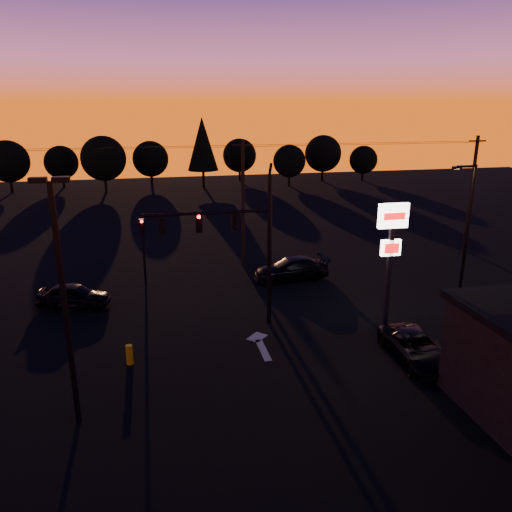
% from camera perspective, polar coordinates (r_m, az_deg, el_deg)
% --- Properties ---
extents(ground, '(120.00, 120.00, 0.00)m').
position_cam_1_polar(ground, '(23.47, 0.18, -11.94)').
color(ground, black).
rests_on(ground, ground).
extents(lane_arrow, '(1.20, 3.10, 0.01)m').
position_cam_1_polar(lane_arrow, '(25.00, 0.49, -9.99)').
color(lane_arrow, beige).
rests_on(lane_arrow, ground).
extents(traffic_signal_mast, '(6.79, 0.52, 8.58)m').
position_cam_1_polar(traffic_signal_mast, '(25.24, -1.96, 2.29)').
color(traffic_signal_mast, black).
rests_on(traffic_signal_mast, ground).
extents(secondary_signal, '(0.30, 0.31, 4.35)m').
position_cam_1_polar(secondary_signal, '(32.66, -12.79, 1.58)').
color(secondary_signal, black).
rests_on(secondary_signal, ground).
extents(parking_lot_light, '(1.25, 0.30, 9.14)m').
position_cam_1_polar(parking_lot_light, '(18.38, -21.20, -3.63)').
color(parking_lot_light, black).
rests_on(parking_lot_light, ground).
extents(pylon_sign, '(1.50, 0.28, 6.80)m').
position_cam_1_polar(pylon_sign, '(25.20, 15.19, 1.61)').
color(pylon_sign, black).
rests_on(pylon_sign, ground).
extents(streetlight, '(1.55, 0.35, 8.00)m').
position_cam_1_polar(streetlight, '(32.17, 22.94, 3.26)').
color(streetlight, black).
rests_on(streetlight, ground).
extents(utility_pole_1, '(1.40, 0.26, 9.00)m').
position_cam_1_polar(utility_pole_1, '(35.28, -1.49, 6.05)').
color(utility_pole_1, black).
rests_on(utility_pole_1, ground).
extents(utility_pole_2, '(1.40, 0.26, 9.00)m').
position_cam_1_polar(utility_pole_2, '(42.40, 23.34, 6.55)').
color(utility_pole_2, black).
rests_on(utility_pole_2, ground).
extents(power_wires, '(36.00, 1.22, 0.07)m').
position_cam_1_polar(power_wires, '(34.73, -1.54, 12.50)').
color(power_wires, black).
rests_on(power_wires, ground).
extents(bollard, '(0.31, 0.31, 0.93)m').
position_cam_1_polar(bollard, '(23.75, -14.26, -10.87)').
color(bollard, '#CF9505').
rests_on(bollard, ground).
extents(tree_0, '(5.36, 5.36, 6.74)m').
position_cam_1_polar(tree_0, '(72.58, -26.50, 9.65)').
color(tree_0, black).
rests_on(tree_0, ground).
extents(tree_1, '(4.54, 4.54, 5.71)m').
position_cam_1_polar(tree_1, '(74.37, -21.36, 9.92)').
color(tree_1, black).
rests_on(tree_1, ground).
extents(tree_2, '(5.77, 5.78, 7.26)m').
position_cam_1_polar(tree_2, '(68.62, -17.05, 10.61)').
color(tree_2, black).
rests_on(tree_2, ground).
extents(tree_3, '(4.95, 4.95, 6.22)m').
position_cam_1_polar(tree_3, '(72.43, -11.96, 10.80)').
color(tree_3, black).
rests_on(tree_3, ground).
extents(tree_4, '(4.18, 4.18, 9.50)m').
position_cam_1_polar(tree_4, '(69.63, -6.14, 12.63)').
color(tree_4, black).
rests_on(tree_4, ground).
extents(tree_5, '(4.95, 4.95, 6.22)m').
position_cam_1_polar(tree_5, '(75.61, -1.90, 11.41)').
color(tree_5, black).
rests_on(tree_5, ground).
extents(tree_6, '(4.54, 4.54, 5.71)m').
position_cam_1_polar(tree_6, '(71.17, 3.83, 10.77)').
color(tree_6, black).
rests_on(tree_6, ground).
extents(tree_7, '(5.36, 5.36, 6.74)m').
position_cam_1_polar(tree_7, '(75.77, 7.67, 11.52)').
color(tree_7, black).
rests_on(tree_7, ground).
extents(tree_8, '(4.12, 4.12, 5.19)m').
position_cam_1_polar(tree_8, '(77.17, 12.17, 10.70)').
color(tree_8, black).
rests_on(tree_8, ground).
extents(car_left, '(4.41, 2.68, 1.40)m').
position_cam_1_polar(car_left, '(30.78, -20.15, -4.28)').
color(car_left, black).
rests_on(car_left, ground).
extents(car_right, '(5.16, 2.36, 1.46)m').
position_cam_1_polar(car_right, '(33.42, 4.06, -1.49)').
color(car_right, black).
rests_on(car_right, ground).
extents(suv_parked, '(2.18, 4.58, 1.26)m').
position_cam_1_polar(suv_parked, '(24.44, 17.84, -9.92)').
color(suv_parked, black).
rests_on(suv_parked, ground).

